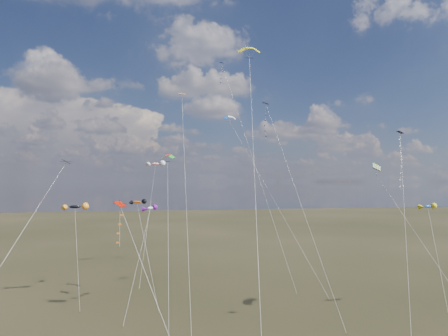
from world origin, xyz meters
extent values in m
cube|color=black|center=(6.67, 18.77, 28.99)|extent=(1.26, 1.29, 0.43)
cylinder|color=silver|center=(8.71, 10.36, 14.49)|extent=(4.12, 16.84, 29.00)
cube|color=#332316|center=(10.76, 1.96, 0.06)|extent=(0.10, 0.10, 0.12)
cube|color=#0C0F48|center=(3.72, 39.35, 41.20)|extent=(1.13, 1.13, 0.26)
cylinder|color=silver|center=(7.42, 28.45, 20.60)|extent=(7.44, 21.83, 41.21)
cube|color=#332316|center=(11.12, 17.55, 0.06)|extent=(0.10, 0.10, 0.12)
cube|color=black|center=(-19.67, 5.46, 19.13)|extent=(0.95, 1.03, 0.43)
cylinder|color=silver|center=(-23.94, -0.55, 9.57)|extent=(8.56, 12.04, 19.15)
cube|color=#A51201|center=(-13.63, -1.70, 14.94)|extent=(1.30, 1.32, 0.48)
cylinder|color=silver|center=(-10.46, -6.78, 7.47)|extent=(6.36, 10.18, 14.96)
cube|color=#121352|center=(16.63, 0.34, 22.52)|extent=(0.65, 0.69, 0.28)
cylinder|color=silver|center=(13.21, -5.18, 11.26)|extent=(6.87, 11.06, 22.53)
cube|color=orange|center=(-6.16, 18.86, 29.95)|extent=(1.14, 1.10, 0.35)
cylinder|color=silver|center=(-6.31, 10.79, 14.98)|extent=(0.33, 16.17, 29.96)
cylinder|color=silver|center=(-2.25, -6.99, 16.27)|extent=(5.35, 23.79, 32.55)
cylinder|color=silver|center=(10.01, 26.26, 15.05)|extent=(9.44, 24.45, 30.11)
cube|color=#332316|center=(14.71, 14.05, 0.06)|extent=(0.10, 0.10, 0.12)
cylinder|color=silver|center=(18.71, -1.86, 9.59)|extent=(2.68, 16.26, 19.19)
cylinder|color=silver|center=(-8.61, 9.02, 10.31)|extent=(0.54, 13.36, 20.63)
ellipsoid|color=black|center=(-21.68, 23.68, 13.22)|extent=(3.41, 1.57, 1.12)
cylinder|color=silver|center=(-20.61, 19.52, 6.61)|extent=(2.17, 8.33, 13.24)
cube|color=#332316|center=(-19.54, 15.37, 0.06)|extent=(0.10, 0.10, 0.12)
ellipsoid|color=#E6520B|center=(-12.57, 23.38, 13.85)|extent=(2.83, 2.17, 0.91)
cylinder|color=silver|center=(-11.03, 18.41, 6.93)|extent=(3.11, 9.96, 13.87)
cube|color=#332316|center=(-9.49, 13.45, 0.06)|extent=(0.10, 0.10, 0.12)
ellipsoid|color=white|center=(-10.63, 16.65, 13.38)|extent=(2.04, 2.75, 0.78)
cylinder|color=silver|center=(-12.23, 12.84, 6.69)|extent=(3.22, 7.64, 13.39)
cube|color=#332316|center=(-13.82, 9.03, 0.06)|extent=(0.10, 0.10, 0.12)
ellipsoid|color=red|center=(-9.33, 42.46, 20.63)|extent=(3.21, 1.42, 1.34)
cylinder|color=silver|center=(-10.75, 34.08, 10.31)|extent=(2.88, 16.79, 20.64)
cube|color=#332316|center=(-12.18, 25.69, 0.06)|extent=(0.10, 0.10, 0.12)
ellipsoid|color=#1F49B5|center=(25.44, 7.25, 13.73)|extent=(2.09, 0.93, 0.84)
cylinder|color=silver|center=(23.02, 2.37, 6.86)|extent=(4.87, 9.78, 13.74)
camera|label=1|loc=(-11.39, -39.46, 16.95)|focal=32.00mm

